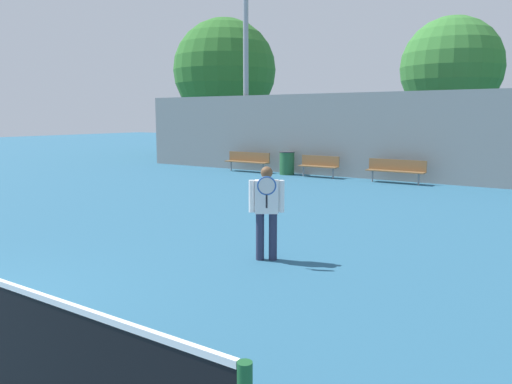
{
  "coord_description": "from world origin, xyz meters",
  "views": [
    {
      "loc": [
        6.53,
        -2.14,
        2.43
      ],
      "look_at": [
        1.03,
        5.98,
        0.93
      ],
      "focal_mm": 35.0,
      "sensor_mm": 36.0,
      "label": 1
    }
  ],
  "objects_px": {
    "tennis_player": "(267,207)",
    "tree_green_tall": "(451,68)",
    "bench_courtside_near": "(248,160)",
    "bench_by_gate": "(319,164)",
    "bench_adjacent_court": "(396,169)",
    "tree_dark_dense": "(225,71)",
    "light_pole_near_left": "(246,55)",
    "trash_bin": "(287,163)"
  },
  "relations": [
    {
      "from": "tennis_player",
      "to": "tree_green_tall",
      "type": "height_order",
      "value": "tree_green_tall"
    },
    {
      "from": "bench_courtside_near",
      "to": "bench_by_gate",
      "type": "xyz_separation_m",
      "value": [
        3.48,
        -0.0,
        -0.0
      ]
    },
    {
      "from": "bench_adjacent_court",
      "to": "tennis_player",
      "type": "bearing_deg",
      "value": -82.52
    },
    {
      "from": "tree_dark_dense",
      "to": "bench_by_gate",
      "type": "bearing_deg",
      "value": -34.89
    },
    {
      "from": "bench_adjacent_court",
      "to": "tree_dark_dense",
      "type": "relative_size",
      "value": 0.26
    },
    {
      "from": "tennis_player",
      "to": "tree_green_tall",
      "type": "relative_size",
      "value": 0.23
    },
    {
      "from": "bench_courtside_near",
      "to": "tree_dark_dense",
      "type": "xyz_separation_m",
      "value": [
        -6.69,
        7.09,
        4.64
      ]
    },
    {
      "from": "bench_by_gate",
      "to": "tree_dark_dense",
      "type": "relative_size",
      "value": 0.2
    },
    {
      "from": "light_pole_near_left",
      "to": "trash_bin",
      "type": "relative_size",
      "value": 8.7
    },
    {
      "from": "bench_courtside_near",
      "to": "trash_bin",
      "type": "xyz_separation_m",
      "value": [
        1.93,
        0.09,
        -0.05
      ]
    },
    {
      "from": "bench_adjacent_court",
      "to": "tree_green_tall",
      "type": "distance_m",
      "value": 7.67
    },
    {
      "from": "tennis_player",
      "to": "trash_bin",
      "type": "xyz_separation_m",
      "value": [
        -6.09,
        10.98,
        -0.42
      ]
    },
    {
      "from": "tennis_player",
      "to": "light_pole_near_left",
      "type": "height_order",
      "value": "light_pole_near_left"
    },
    {
      "from": "bench_adjacent_court",
      "to": "bench_by_gate",
      "type": "relative_size",
      "value": 1.3
    },
    {
      "from": "bench_adjacent_court",
      "to": "trash_bin",
      "type": "distance_m",
      "value": 4.66
    },
    {
      "from": "tree_green_tall",
      "to": "bench_courtside_near",
      "type": "bearing_deg",
      "value": -136.23
    },
    {
      "from": "bench_courtside_near",
      "to": "tree_green_tall",
      "type": "distance_m",
      "value": 10.25
    },
    {
      "from": "bench_by_gate",
      "to": "tennis_player",
      "type": "bearing_deg",
      "value": -67.33
    },
    {
      "from": "tennis_player",
      "to": "bench_adjacent_court",
      "type": "distance_m",
      "value": 10.99
    },
    {
      "from": "tennis_player",
      "to": "light_pole_near_left",
      "type": "distance_m",
      "value": 15.22
    },
    {
      "from": "light_pole_near_left",
      "to": "tree_green_tall",
      "type": "relative_size",
      "value": 1.22
    },
    {
      "from": "tennis_player",
      "to": "tree_green_tall",
      "type": "xyz_separation_m",
      "value": [
        -1.23,
        17.4,
        3.68
      ]
    },
    {
      "from": "light_pole_near_left",
      "to": "trash_bin",
      "type": "xyz_separation_m",
      "value": [
        2.63,
        -0.77,
        -4.62
      ]
    },
    {
      "from": "bench_adjacent_court",
      "to": "trash_bin",
      "type": "relative_size",
      "value": 2.21
    },
    {
      "from": "trash_bin",
      "to": "bench_adjacent_court",
      "type": "bearing_deg",
      "value": -1.09
    },
    {
      "from": "bench_adjacent_court",
      "to": "tree_dark_dense",
      "type": "distance_m",
      "value": 15.76
    },
    {
      "from": "bench_by_gate",
      "to": "light_pole_near_left",
      "type": "distance_m",
      "value": 6.25
    },
    {
      "from": "bench_by_gate",
      "to": "trash_bin",
      "type": "relative_size",
      "value": 1.7
    },
    {
      "from": "bench_courtside_near",
      "to": "tree_dark_dense",
      "type": "relative_size",
      "value": 0.26
    },
    {
      "from": "tennis_player",
      "to": "trash_bin",
      "type": "distance_m",
      "value": 12.56
    },
    {
      "from": "light_pole_near_left",
      "to": "tree_green_tall",
      "type": "bearing_deg",
      "value": 37.02
    },
    {
      "from": "bench_adjacent_court",
      "to": "trash_bin",
      "type": "height_order",
      "value": "trash_bin"
    },
    {
      "from": "bench_adjacent_court",
      "to": "trash_bin",
      "type": "xyz_separation_m",
      "value": [
        -4.66,
        0.09,
        -0.05
      ]
    },
    {
      "from": "bench_adjacent_court",
      "to": "tree_dark_dense",
      "type": "bearing_deg",
      "value": 151.91
    },
    {
      "from": "tree_dark_dense",
      "to": "tennis_player",
      "type": "bearing_deg",
      "value": -50.7
    },
    {
      "from": "bench_adjacent_court",
      "to": "light_pole_near_left",
      "type": "height_order",
      "value": "light_pole_near_left"
    },
    {
      "from": "bench_courtside_near",
      "to": "bench_by_gate",
      "type": "relative_size",
      "value": 1.3
    },
    {
      "from": "tennis_player",
      "to": "bench_by_gate",
      "type": "distance_m",
      "value": 11.81
    },
    {
      "from": "bench_adjacent_court",
      "to": "tree_green_tall",
      "type": "bearing_deg",
      "value": 88.23
    },
    {
      "from": "bench_adjacent_court",
      "to": "tree_green_tall",
      "type": "xyz_separation_m",
      "value": [
        0.2,
        6.51,
        4.06
      ]
    },
    {
      "from": "tennis_player",
      "to": "tree_green_tall",
      "type": "distance_m",
      "value": 17.83
    },
    {
      "from": "bench_adjacent_court",
      "to": "tree_dark_dense",
      "type": "height_order",
      "value": "tree_dark_dense"
    }
  ]
}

